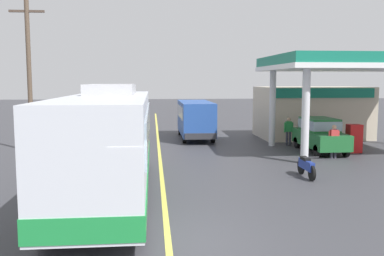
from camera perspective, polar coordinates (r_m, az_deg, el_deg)
name	(u,v)px	position (r m, az deg, el deg)	size (l,w,h in m)	color
ground	(158,135)	(29.95, -4.64, -0.97)	(120.00, 120.00, 0.00)	#38383D
lane_divider_stripe	(159,146)	(25.00, -4.49, -2.41)	(0.16, 50.00, 0.01)	#D8CC4C
coach_bus_main	(109,145)	(14.19, -11.06, -2.20)	(2.60, 11.04, 3.69)	silver
gas_station_roadside	(324,100)	(27.85, 17.25, 3.64)	(9.10, 11.95, 5.10)	#147259
car_at_pump	(320,133)	(23.80, 16.77, -0.65)	(1.70, 4.20, 1.82)	#1E602D
minibus_opposing_lane	(195,116)	(27.99, 0.46, 1.57)	(2.04, 6.13, 2.44)	#264C9E
motorcycle_parked_forecourt	(306,166)	(17.47, 15.08, -4.96)	(0.55, 1.80, 0.92)	black
pedestrian_near_pump	(289,130)	(25.68, 12.84, -0.23)	(0.55, 0.22, 1.66)	#33333F
pedestrian_by_shop	(334,140)	(21.99, 18.49, -1.48)	(0.55, 0.22, 1.66)	#33333F
utility_pole_roadside	(29,74)	(24.26, -21.00, 6.84)	(1.80, 0.24, 8.01)	brown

